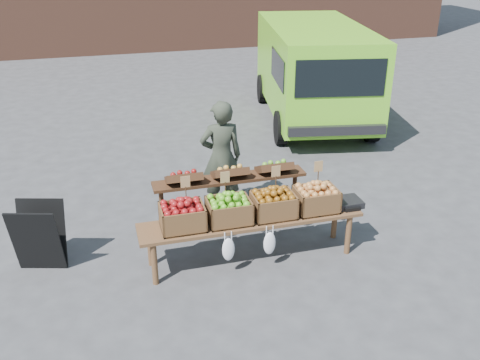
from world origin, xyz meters
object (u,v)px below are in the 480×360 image
object	(u,v)px
display_bench	(251,239)
crate_golden_apples	(182,217)
crate_russet_pears	(229,211)
crate_green_apples	(316,199)
chalkboard_sign	(39,237)
weighing_scale	(347,202)
back_table	(230,197)
vendor	(221,157)
crate_red_apples	(273,205)
delivery_van	(313,74)

from	to	relation	value
display_bench	crate_golden_apples	bearing A→B (deg)	180.00
crate_russet_pears	crate_green_apples	world-z (taller)	same
chalkboard_sign	display_bench	xyz separation A→B (m)	(2.45, -0.49, -0.14)
crate_green_apples	weighing_scale	size ratio (longest dim) A/B	1.47
display_bench	crate_green_apples	size ratio (longest dim) A/B	5.40
chalkboard_sign	crate_green_apples	distance (m)	3.33
back_table	crate_golden_apples	distance (m)	1.06
vendor	crate_green_apples	distance (m)	1.61
vendor	crate_golden_apples	distance (m)	1.58
chalkboard_sign	back_table	world-z (taller)	back_table
crate_red_apples	crate_green_apples	size ratio (longest dim) A/B	1.00
display_bench	crate_golden_apples	distance (m)	0.93
delivery_van	crate_red_apples	distance (m)	5.43
crate_golden_apples	crate_russet_pears	size ratio (longest dim) A/B	1.00
chalkboard_sign	vendor	bearing A→B (deg)	36.06
chalkboard_sign	crate_red_apples	distance (m)	2.79
chalkboard_sign	weighing_scale	bearing A→B (deg)	8.76
crate_golden_apples	crate_russet_pears	bearing A→B (deg)	0.00
crate_golden_apples	crate_red_apples	world-z (taller)	same
display_bench	weighing_scale	world-z (taller)	weighing_scale
back_table	crate_russet_pears	bearing A→B (deg)	-105.68
back_table	vendor	bearing A→B (deg)	86.37
display_bench	crate_golden_apples	size ratio (longest dim) A/B	5.40
crate_golden_apples	weighing_scale	distance (m)	2.08
vendor	crate_red_apples	distance (m)	1.40
delivery_van	crate_golden_apples	distance (m)	6.01
delivery_van	crate_red_apples	bearing A→B (deg)	-106.91
back_table	crate_green_apples	xyz separation A→B (m)	(0.90, -0.72, 0.19)
delivery_van	back_table	bearing A→B (deg)	-114.31
delivery_van	vendor	size ratio (longest dim) A/B	2.70
display_bench	crate_green_apples	distance (m)	0.93
crate_red_apples	weighing_scale	bearing A→B (deg)	0.00
crate_russet_pears	crate_red_apples	bearing A→B (deg)	0.00
weighing_scale	crate_green_apples	bearing A→B (deg)	180.00
back_table	crate_green_apples	distance (m)	1.17
display_bench	crate_russet_pears	xyz separation A→B (m)	(-0.27, 0.00, 0.42)
crate_golden_apples	delivery_van	bearing A→B (deg)	53.12
crate_russet_pears	chalkboard_sign	bearing A→B (deg)	167.42
vendor	chalkboard_sign	size ratio (longest dim) A/B	1.91
crate_russet_pears	crate_red_apples	world-z (taller)	same
display_bench	crate_red_apples	size ratio (longest dim) A/B	5.40
delivery_van	vendor	xyz separation A→B (m)	(-2.81, -3.45, -0.17)
chalkboard_sign	crate_red_apples	world-z (taller)	chalkboard_sign
crate_golden_apples	display_bench	bearing A→B (deg)	0.00
crate_green_apples	display_bench	bearing A→B (deg)	180.00
back_table	display_bench	distance (m)	0.76
chalkboard_sign	back_table	distance (m)	2.39
crate_golden_apples	weighing_scale	xyz separation A→B (m)	(2.08, 0.00, -0.10)
display_bench	crate_red_apples	bearing A→B (deg)	0.00
delivery_van	crate_golden_apples	size ratio (longest dim) A/B	8.81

